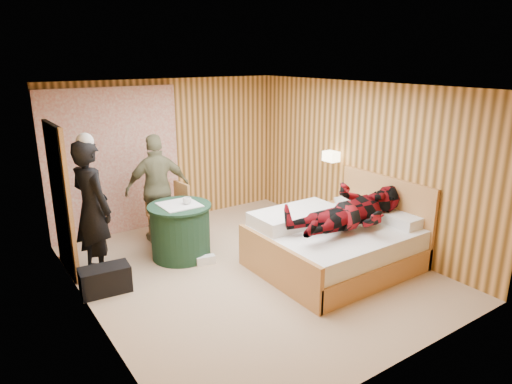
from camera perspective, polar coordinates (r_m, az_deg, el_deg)
floor at (r=6.45m, az=-0.99°, el=-9.69°), size 4.20×5.00×0.01m
ceiling at (r=5.79m, az=-1.11°, el=13.06°), size 4.20×5.00×0.01m
wall_back at (r=8.15m, az=-10.82°, el=4.96°), size 4.20×0.02×2.50m
wall_left at (r=5.20m, az=-20.74°, el=-2.54°), size 0.02×5.00×2.50m
wall_right at (r=7.33m, az=12.80°, el=3.54°), size 0.02×5.00×2.50m
curtain at (r=7.76m, az=-17.35°, el=3.52°), size 2.20×0.08×2.40m
doorway at (r=6.59m, az=-23.25°, el=-0.94°), size 0.06×0.90×2.05m
wall_lamp at (r=7.51m, az=9.39°, el=4.42°), size 0.26×0.24×0.16m
bed at (r=6.55m, az=10.06°, el=-6.28°), size 2.16×1.70×1.17m
nightstand at (r=7.52m, az=10.63°, el=-3.62°), size 0.43×0.59×0.57m
round_table at (r=6.78m, az=-9.41°, el=-4.77°), size 0.92×0.92×0.82m
chair_far at (r=7.37m, az=-11.82°, el=-2.08°), size 0.45×0.45×0.93m
chair_near at (r=7.35m, az=-9.90°, el=-1.96°), size 0.47×0.47×0.94m
duffel_bag at (r=6.12m, az=-18.33°, el=-10.37°), size 0.63×0.38×0.34m
sneaker_left at (r=7.13m, az=-7.04°, el=-6.60°), size 0.31×0.19×0.13m
sneaker_right at (r=6.64m, az=-6.33°, el=-8.44°), size 0.29×0.16×0.12m
woman_standing at (r=6.40m, az=-19.80°, el=-1.97°), size 0.63×0.78×1.86m
man_at_table at (r=7.31m, az=-12.16°, el=0.40°), size 1.07×0.58×1.72m
man_on_bed at (r=6.19m, az=12.07°, el=-1.09°), size 0.86×0.67×1.77m
book_lower at (r=7.39m, az=11.02°, el=-1.67°), size 0.20×0.25×0.02m
book_upper at (r=7.39m, az=11.03°, el=-1.52°), size 0.19×0.24×0.02m
cup_nightstand at (r=7.50m, az=10.06°, el=-1.05°), size 0.10×0.10×0.09m
cup_table at (r=6.63m, az=-8.63°, el=-1.09°), size 0.16×0.16×0.10m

